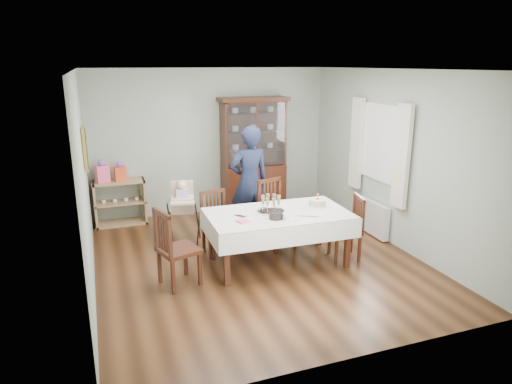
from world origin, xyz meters
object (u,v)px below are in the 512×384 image
china_cabinet (253,153)px  birthday_cake (317,203)px  chair_end_left (178,263)px  champagne_tray (271,207)px  high_chair (184,220)px  gift_bag_orange (120,172)px  sideboard (120,202)px  woman (249,182)px  chair_end_right (346,240)px  gift_bag_pink (102,172)px  dining_table (278,238)px  chair_far_right (277,227)px  chair_far_left (218,236)px

china_cabinet → birthday_cake: size_ratio=7.69×
chair_end_left → champagne_tray: size_ratio=2.67×
high_chair → gift_bag_orange: (-0.83, 1.32, 0.55)m
high_chair → champagne_tray: 1.56m
sideboard → birthday_cake: birthday_cake is taller
woman → gift_bag_orange: (-1.94, 1.27, 0.04)m
chair_end_right → gift_bag_pink: 4.24m
dining_table → champagne_tray: bearing=140.5°
gift_bag_orange → chair_end_left: bearing=-79.5°
high_chair → gift_bag_pink: (-1.12, 1.32, 0.57)m
sideboard → champagne_tray: champagne_tray is taller
chair_far_right → champagne_tray: 0.80m
chair_far_right → dining_table: bearing=-127.8°
china_cabinet → chair_far_right: size_ratio=2.07×
chair_far_left → gift_bag_orange: bearing=113.9°
china_cabinet → chair_end_left: (-1.97, -2.64, -0.81)m
woman → champagne_tray: 1.13m
chair_far_left → china_cabinet: bearing=46.3°
sideboard → birthday_cake: (2.65, -2.40, 0.41)m
birthday_cake → china_cabinet: bearing=93.6°
chair_far_left → birthday_cake: bearing=-32.1°
china_cabinet → sideboard: 2.60m
woman → gift_bag_pink: bearing=-32.5°
birthday_cake → gift_bag_pink: (-2.90, 2.38, 0.17)m
chair_far_left → chair_far_right: 0.93m
chair_far_left → gift_bag_pink: gift_bag_pink is taller
dining_table → birthday_cake: bearing=6.9°
chair_end_right → woman: woman is taller
chair_end_right → gift_bag_orange: bearing=-119.7°
champagne_tray → gift_bag_orange: size_ratio=1.10×
chair_end_left → birthday_cake: 2.19m
china_cabinet → woman: 1.39m
birthday_cake → chair_end_right: bearing=-33.4°
woman → high_chair: bearing=-0.5°
dining_table → birthday_cake: size_ratio=7.17×
dining_table → china_cabinet: (0.51, 2.46, 0.74)m
sideboard → high_chair: bearing=-57.0°
champagne_tray → high_chair: bearing=134.1°
sideboard → chair_far_left: size_ratio=0.95×
china_cabinet → chair_far_left: china_cabinet is taller
china_cabinet → gift_bag_pink: (-2.75, 0.00, -0.15)m
chair_far_right → high_chair: 1.46m
chair_far_left → chair_far_right: chair_far_right is taller
woman → gift_bag_pink: woman is taller
chair_far_right → chair_end_right: chair_far_right is taller
dining_table → chair_far_right: size_ratio=1.93×
woman → birthday_cake: bearing=118.1°
dining_table → china_cabinet: china_cabinet is taller
chair_far_left → gift_bag_orange: (-1.25, 1.84, 0.68)m
chair_end_left → gift_bag_orange: 2.77m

